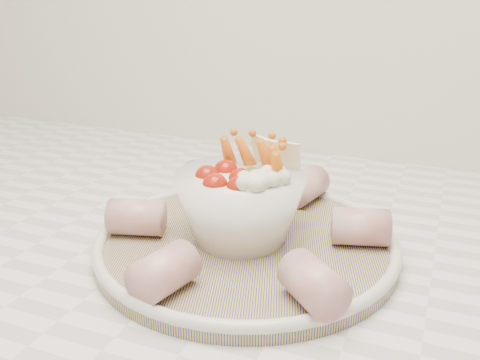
% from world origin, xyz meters
% --- Properties ---
extents(serving_platter, '(0.39, 0.39, 0.02)m').
position_xyz_m(serving_platter, '(0.10, 1.40, 0.93)').
color(serving_platter, navy).
rests_on(serving_platter, kitchen_counter).
extents(veggie_bowl, '(0.13, 0.13, 0.10)m').
position_xyz_m(veggie_bowl, '(0.10, 1.40, 0.98)').
color(veggie_bowl, white).
rests_on(veggie_bowl, serving_platter).
extents(cured_meat_rolls, '(0.28, 0.30, 0.04)m').
position_xyz_m(cured_meat_rolls, '(0.10, 1.40, 0.95)').
color(cured_meat_rolls, '#A64C4D').
rests_on(cured_meat_rolls, serving_platter).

